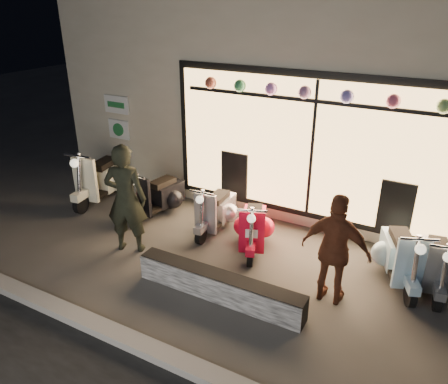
# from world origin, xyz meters

# --- Properties ---
(ground) EXTENTS (40.00, 40.00, 0.00)m
(ground) POSITION_xyz_m (0.00, 0.00, 0.00)
(ground) COLOR #383533
(ground) RESTS_ON ground
(kerb) EXTENTS (40.00, 0.25, 0.12)m
(kerb) POSITION_xyz_m (0.00, -2.00, 0.06)
(kerb) COLOR slate
(kerb) RESTS_ON ground
(shop_building) EXTENTS (10.20, 6.23, 4.20)m
(shop_building) POSITION_xyz_m (0.00, 4.98, 2.10)
(shop_building) COLOR beige
(shop_building) RESTS_ON ground
(graffiti_barrier) EXTENTS (2.57, 0.28, 0.40)m
(graffiti_barrier) POSITION_xyz_m (0.38, -0.65, 0.20)
(graffiti_barrier) COLOR black
(graffiti_barrier) RESTS_ON ground
(scooter_silver) EXTENTS (0.46, 1.30, 0.93)m
(scooter_silver) POSITION_xyz_m (-0.68, 1.19, 0.37)
(scooter_silver) COLOR black
(scooter_silver) RESTS_ON ground
(scooter_red) EXTENTS (0.72, 1.29, 0.93)m
(scooter_red) POSITION_xyz_m (0.18, 0.93, 0.37)
(scooter_red) COLOR black
(scooter_red) RESTS_ON ground
(scooter_black) EXTENTS (0.56, 1.37, 0.97)m
(scooter_black) POSITION_xyz_m (-1.97, 1.20, 0.39)
(scooter_black) COLOR black
(scooter_black) RESTS_ON ground
(scooter_cream) EXTENTS (0.66, 1.62, 1.15)m
(scooter_cream) POSITION_xyz_m (-3.48, 1.21, 0.46)
(scooter_cream) COLOR black
(scooter_cream) RESTS_ON ground
(scooter_blue) EXTENTS (0.79, 1.38, 1.00)m
(scooter_blue) POSITION_xyz_m (2.54, 1.15, 0.40)
(scooter_blue) COLOR black
(scooter_blue) RESTS_ON ground
(scooter_grey) EXTENTS (0.56, 1.31, 0.93)m
(scooter_grey) POSITION_xyz_m (3.04, 1.22, 0.37)
(scooter_grey) COLOR black
(scooter_grey) RESTS_ON ground
(man) EXTENTS (0.81, 0.67, 1.89)m
(man) POSITION_xyz_m (-1.61, -0.21, 0.94)
(man) COLOR black
(man) RESTS_ON ground
(woman) EXTENTS (0.97, 0.42, 1.64)m
(woman) POSITION_xyz_m (1.80, 0.08, 0.82)
(woman) COLOR brown
(woman) RESTS_ON ground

